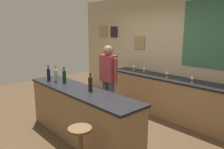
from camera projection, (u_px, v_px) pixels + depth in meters
The scene contains 14 objects.
ground_plane at pixel (98, 131), 4.25m from camera, with size 10.00×10.00×0.00m, color #4C3823.
back_wall at pixel (163, 52), 5.28m from camera, with size 6.00×0.09×2.80m.
bar_counter at pixel (80, 114), 3.89m from camera, with size 2.66×0.60×0.92m.
side_counter at pixel (165, 96), 4.95m from camera, with size 3.03×0.56×0.90m.
bartender at pixel (108, 78), 4.63m from camera, with size 0.52×0.21×1.62m.
bar_stool at pixel (80, 143), 2.90m from camera, with size 0.32×0.32×0.68m.
wine_bottle_a at pixel (49, 74), 4.44m from camera, with size 0.07×0.07×0.31m.
wine_bottle_b at pixel (56, 75), 4.36m from camera, with size 0.07×0.07×0.31m.
wine_bottle_c at pixel (64, 76), 4.26m from camera, with size 0.07×0.07×0.31m.
wine_bottle_d at pixel (90, 83), 3.70m from camera, with size 0.07×0.07×0.31m.
wine_glass_a at pixel (134, 66), 5.65m from camera, with size 0.07×0.07×0.16m.
wine_glass_b at pixel (144, 68), 5.41m from camera, with size 0.07×0.07×0.16m.
wine_glass_c at pixel (167, 73), 4.80m from camera, with size 0.07×0.07×0.16m.
wine_glass_d at pixel (192, 77), 4.33m from camera, with size 0.07×0.07×0.16m.
Camera 1 is at (3.10, -2.44, 1.96)m, focal length 34.82 mm.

